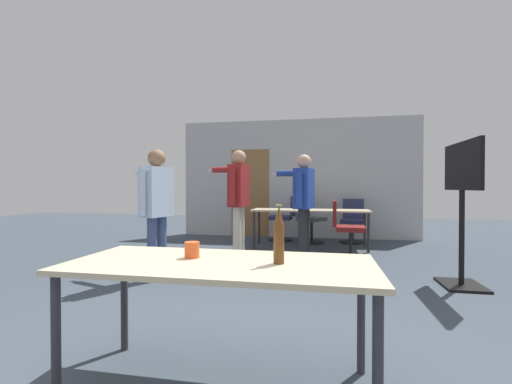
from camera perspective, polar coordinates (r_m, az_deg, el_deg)
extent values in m
cube|color=#B2B5B7|center=(7.99, 6.84, 2.25)|extent=(5.44, 0.10, 2.72)
cube|color=olive|center=(8.09, -0.99, -0.15)|extent=(0.90, 0.02, 2.05)
cube|color=#C6B793|center=(2.02, -5.86, -11.88)|extent=(1.75, 0.76, 0.03)
cylinder|color=#2D2D33|center=(2.24, -30.37, -20.52)|extent=(0.05, 0.05, 0.70)
cylinder|color=#2D2D33|center=(1.78, 19.64, -26.29)|extent=(0.05, 0.05, 0.70)
cylinder|color=#2D2D33|center=(2.73, -21.10, -16.54)|extent=(0.05, 0.05, 0.70)
cylinder|color=#2D2D33|center=(2.36, 17.11, -19.26)|extent=(0.05, 0.05, 0.70)
cube|color=#C6B793|center=(6.60, 8.98, -3.04)|extent=(2.19, 0.65, 0.03)
cylinder|color=#2D2D33|center=(6.49, -0.35, -6.35)|extent=(0.05, 0.05, 0.70)
cylinder|color=#2D2D33|center=(6.42, 18.25, -6.47)|extent=(0.05, 0.05, 0.70)
cylinder|color=#2D2D33|center=(7.01, 0.49, -5.82)|extent=(0.05, 0.05, 0.70)
cylinder|color=#2D2D33|center=(6.94, 17.68, -5.92)|extent=(0.05, 0.05, 0.70)
cube|color=black|center=(4.79, 31.02, -13.14)|extent=(0.44, 0.56, 0.03)
cylinder|color=black|center=(4.69, 31.07, -6.45)|extent=(0.06, 0.06, 1.10)
cube|color=black|center=(4.66, 31.15, 3.73)|extent=(0.04, 1.03, 0.56)
cube|color=black|center=(4.67, 31.41, 3.72)|extent=(0.01, 0.94, 0.50)
cylinder|color=#28282D|center=(5.51, 7.72, -7.05)|extent=(0.13, 0.13, 0.82)
cylinder|color=#28282D|center=(5.68, 8.24, -6.81)|extent=(0.13, 0.13, 0.82)
cube|color=#23429E|center=(5.54, 8.00, 0.58)|extent=(0.33, 0.48, 0.64)
sphere|color=#DBAD89|center=(5.56, 8.01, 5.06)|extent=(0.23, 0.23, 0.23)
cylinder|color=#23429E|center=(5.29, 7.20, 0.36)|extent=(0.10, 0.10, 0.56)
cylinder|color=#23429E|center=(5.89, 6.12, 3.12)|extent=(0.57, 0.23, 0.10)
cube|color=white|center=(5.99, 3.31, 3.08)|extent=(0.13, 0.06, 0.03)
cylinder|color=beige|center=(5.44, -3.22, -6.97)|extent=(0.13, 0.13, 0.85)
cylinder|color=beige|center=(5.60, -2.56, -6.75)|extent=(0.13, 0.13, 0.85)
cube|color=maroon|center=(5.47, -2.89, 1.04)|extent=(0.28, 0.44, 0.67)
sphere|color=tan|center=(5.49, -2.90, 5.76)|extent=(0.23, 0.23, 0.23)
cylinder|color=maroon|center=(5.24, -3.92, 0.90)|extent=(0.10, 0.10, 0.58)
cylinder|color=maroon|center=(5.82, -4.62, 3.73)|extent=(0.59, 0.18, 0.10)
cube|color=white|center=(5.96, -7.44, 3.66)|extent=(0.12, 0.05, 0.03)
cylinder|color=#3D4C75|center=(4.46, -16.91, -9.11)|extent=(0.12, 0.12, 0.79)
cylinder|color=#3D4C75|center=(4.58, -15.44, -8.84)|extent=(0.12, 0.12, 0.79)
cube|color=silver|center=(4.45, -16.20, 0.03)|extent=(0.33, 0.44, 0.62)
sphere|color=#936B4C|center=(4.47, -16.22, 5.43)|extent=(0.22, 0.22, 0.22)
cylinder|color=silver|center=(4.28, -18.48, -0.22)|extent=(0.10, 0.10, 0.54)
cylinder|color=silver|center=(4.82, -16.51, 3.10)|extent=(0.54, 0.25, 0.10)
cube|color=white|center=(5.03, -18.96, 3.00)|extent=(0.13, 0.07, 0.03)
cylinder|color=black|center=(5.97, 15.49, -10.29)|extent=(0.52, 0.52, 0.03)
cylinder|color=black|center=(5.93, 15.50, -8.23)|extent=(0.06, 0.06, 0.41)
cube|color=maroon|center=(5.90, 15.51, -5.89)|extent=(0.48, 0.48, 0.08)
cube|color=maroon|center=(5.87, 12.97, -3.47)|extent=(0.08, 0.44, 0.42)
cylinder|color=black|center=(7.28, 9.25, -8.25)|extent=(0.52, 0.52, 0.03)
cylinder|color=black|center=(7.25, 9.25, -6.46)|extent=(0.06, 0.06, 0.43)
cube|color=#4C4C51|center=(7.22, 9.26, -4.46)|extent=(0.65, 0.65, 0.08)
cube|color=#4C4C51|center=(7.38, 7.74, -2.40)|extent=(0.33, 0.37, 0.42)
cylinder|color=black|center=(7.47, 15.75, -8.04)|extent=(0.52, 0.52, 0.03)
cylinder|color=black|center=(7.44, 15.75, -6.48)|extent=(0.06, 0.06, 0.38)
cube|color=navy|center=(7.41, 15.76, -4.71)|extent=(0.53, 0.53, 0.08)
cube|color=navy|center=(7.65, 15.90, -2.67)|extent=(0.44, 0.13, 0.42)
cylinder|color=black|center=(7.54, 4.13, -7.93)|extent=(0.52, 0.52, 0.03)
cylinder|color=black|center=(7.51, 4.13, -6.20)|extent=(0.06, 0.06, 0.43)
cube|color=navy|center=(7.48, 4.14, -4.27)|extent=(0.47, 0.47, 0.08)
cube|color=navy|center=(7.43, 6.12, -2.37)|extent=(0.07, 0.44, 0.42)
cylinder|color=#563314|center=(1.94, 3.83, -8.60)|extent=(0.06, 0.06, 0.22)
cone|color=#563314|center=(1.92, 3.83, -3.83)|extent=(0.06, 0.06, 0.10)
cylinder|color=gold|center=(1.92, 3.83, -2.22)|extent=(0.03, 0.03, 0.01)
cylinder|color=#E05123|center=(2.14, -10.62, -9.45)|extent=(0.09, 0.09, 0.10)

